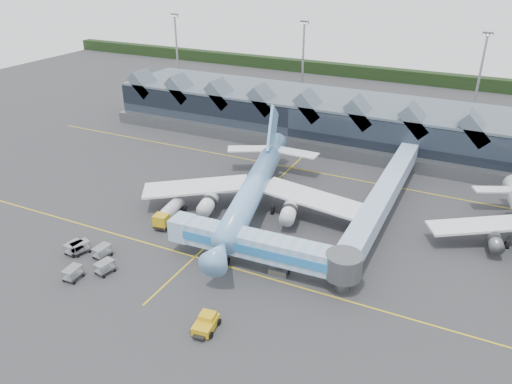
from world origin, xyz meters
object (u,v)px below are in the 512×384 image
at_px(jet_bridge, 271,249).
at_px(fuel_truck, 171,211).
at_px(main_airliner, 253,188).
at_px(pushback_tug, 206,323).

distance_m(jet_bridge, fuel_truck, 21.37).
relative_size(main_airliner, fuel_truck, 5.04).
height_order(main_airliner, jet_bridge, main_airliner).
xyz_separation_m(jet_bridge, fuel_truck, (-20.46, 5.91, -1.85)).
bearing_deg(pushback_tug, fuel_truck, 126.09).
bearing_deg(main_airliner, fuel_truck, -154.32).
relative_size(jet_bridge, pushback_tug, 6.54).
height_order(main_airliner, fuel_truck, main_airliner).
distance_m(fuel_truck, pushback_tug, 27.06).
relative_size(main_airliner, jet_bridge, 1.59).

